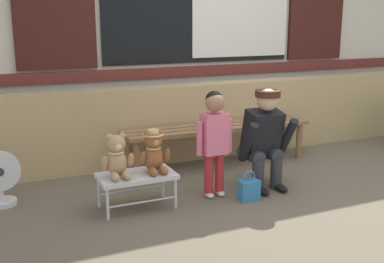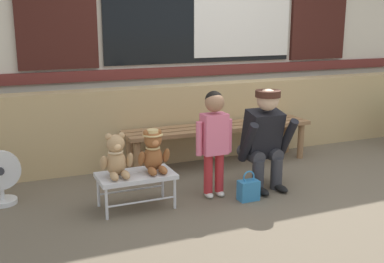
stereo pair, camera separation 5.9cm
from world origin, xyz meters
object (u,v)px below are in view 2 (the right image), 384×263
(small_display_bench, at_px, (136,178))
(child_standing, at_px, (214,132))
(handbag_on_ground, at_px, (248,190))
(wooden_bench_long, at_px, (219,132))
(teddy_bear_with_hat, at_px, (153,152))
(floor_fan, at_px, (1,178))
(adult_crouching, at_px, (265,138))
(teddy_bear_plain, at_px, (116,157))

(small_display_bench, distance_m, child_standing, 0.79)
(small_display_bench, distance_m, handbag_on_ground, 1.00)
(wooden_bench_long, relative_size, teddy_bear_with_hat, 5.78)
(wooden_bench_long, xyz_separation_m, teddy_bear_with_hat, (-1.02, -0.81, 0.10))
(small_display_bench, distance_m, floor_fan, 1.17)
(small_display_bench, bearing_deg, adult_crouching, 0.11)
(small_display_bench, bearing_deg, floor_fan, 153.41)
(wooden_bench_long, distance_m, child_standing, 0.98)
(small_display_bench, distance_m, adult_crouching, 1.27)
(small_display_bench, xyz_separation_m, floor_fan, (-1.04, 0.52, -0.03))
(teddy_bear_plain, bearing_deg, wooden_bench_long, 30.94)
(floor_fan, bearing_deg, small_display_bench, -26.59)
(small_display_bench, bearing_deg, child_standing, -1.74)
(child_standing, relative_size, handbag_on_ground, 3.52)
(child_standing, xyz_separation_m, floor_fan, (-1.76, 0.54, -0.35))
(wooden_bench_long, xyz_separation_m, child_standing, (-0.47, -0.83, 0.22))
(adult_crouching, relative_size, handbag_on_ground, 3.49)
(teddy_bear_plain, relative_size, adult_crouching, 0.38)
(small_display_bench, bearing_deg, handbag_on_ground, -13.64)
(small_display_bench, relative_size, floor_fan, 1.33)
(teddy_bear_with_hat, bearing_deg, adult_crouching, 0.02)
(wooden_bench_long, bearing_deg, teddy_bear_with_hat, -141.83)
(teddy_bear_plain, relative_size, child_standing, 0.38)
(adult_crouching, bearing_deg, small_display_bench, -179.89)
(handbag_on_ground, xyz_separation_m, floor_fan, (-2.00, 0.75, 0.14))
(child_standing, xyz_separation_m, handbag_on_ground, (0.24, -0.21, -0.50))
(teddy_bear_with_hat, distance_m, floor_fan, 1.33)
(adult_crouching, bearing_deg, child_standing, -177.41)
(teddy_bear_plain, height_order, teddy_bear_with_hat, same)
(small_display_bench, height_order, adult_crouching, adult_crouching)
(adult_crouching, bearing_deg, wooden_bench_long, 94.64)
(teddy_bear_with_hat, bearing_deg, handbag_on_ground, -16.40)
(teddy_bear_plain, relative_size, floor_fan, 0.76)
(small_display_bench, relative_size, adult_crouching, 0.67)
(wooden_bench_long, bearing_deg, small_display_bench, -145.72)
(teddy_bear_with_hat, height_order, child_standing, child_standing)
(wooden_bench_long, height_order, adult_crouching, adult_crouching)
(adult_crouching, height_order, floor_fan, adult_crouching)
(teddy_bear_with_hat, xyz_separation_m, child_standing, (0.56, -0.02, 0.12))
(wooden_bench_long, xyz_separation_m, small_display_bench, (-1.18, -0.81, -0.11))
(small_display_bench, xyz_separation_m, adult_crouching, (1.25, 0.00, 0.21))
(teddy_bear_with_hat, height_order, handbag_on_ground, teddy_bear_with_hat)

